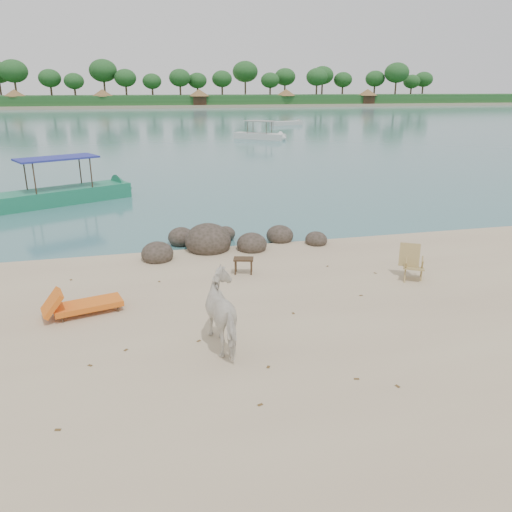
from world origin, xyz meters
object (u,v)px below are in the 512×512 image
(side_table, at_px, (244,267))
(lounge_chair, at_px, (88,302))
(boat_near, at_px, (57,165))
(cow, at_px, (227,313))
(boulders, at_px, (220,242))
(deck_chair, at_px, (414,264))

(side_table, height_order, lounge_chair, lounge_chair)
(side_table, xyz_separation_m, boat_near, (-6.31, 11.35, 1.51))
(cow, xyz_separation_m, lounge_chair, (-2.95, 2.31, -0.45))
(boulders, height_order, boat_near, boat_near)
(boulders, height_order, cow, cow)
(side_table, bearing_deg, deck_chair, -3.90)
(cow, bearing_deg, lounge_chair, -47.26)
(lounge_chair, xyz_separation_m, deck_chair, (8.67, 0.15, 0.19))
(boulders, distance_m, lounge_chair, 5.82)
(cow, relative_size, deck_chair, 1.85)
(lounge_chair, relative_size, deck_chair, 2.04)
(lounge_chair, height_order, deck_chair, deck_chair)
(boulders, distance_m, boat_near, 10.75)
(cow, distance_m, deck_chair, 6.23)
(boat_near, bearing_deg, deck_chair, -75.91)
(lounge_chair, bearing_deg, deck_chair, -13.50)
(boulders, xyz_separation_m, cow, (-0.94, -6.63, 0.54))
(side_table, distance_m, lounge_chair, 4.51)
(side_table, distance_m, boat_near, 13.08)
(side_table, bearing_deg, boulders, 111.20)
(boulders, xyz_separation_m, boat_near, (-6.05, 8.76, 1.52))
(side_table, relative_size, boat_near, 0.08)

